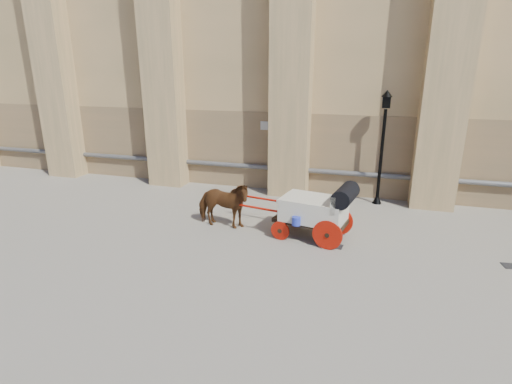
% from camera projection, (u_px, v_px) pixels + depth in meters
% --- Properties ---
extents(ground, '(90.00, 90.00, 0.00)m').
position_uv_depth(ground, '(296.00, 233.00, 11.64)').
color(ground, gray).
rests_on(ground, ground).
extents(horse, '(0.81, 1.73, 1.45)m').
position_uv_depth(horse, '(223.00, 204.00, 11.86)').
color(horse, brown).
rests_on(horse, ground).
extents(carriage, '(3.89, 1.67, 1.65)m').
position_uv_depth(carriage, '(318.00, 209.00, 11.04)').
color(carriage, black).
rests_on(carriage, ground).
extents(street_lamp, '(0.37, 0.37, 3.91)m').
position_uv_depth(street_lamp, '(382.00, 145.00, 13.54)').
color(street_lamp, black).
rests_on(street_lamp, ground).
extents(drain_grate_near, '(0.36, 0.36, 0.01)m').
position_uv_depth(drain_grate_near, '(337.00, 246.00, 10.78)').
color(drain_grate_near, black).
rests_on(drain_grate_near, ground).
extents(drain_grate_far, '(0.36, 0.36, 0.01)m').
position_uv_depth(drain_grate_far, '(510.00, 266.00, 9.73)').
color(drain_grate_far, black).
rests_on(drain_grate_far, ground).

